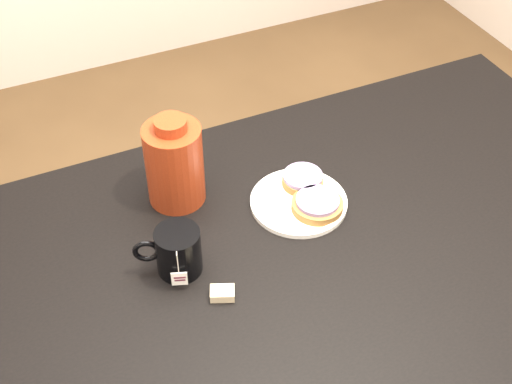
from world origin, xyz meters
TOP-DOWN VIEW (x-y plane):
  - table at (0.00, 0.00)m, footprint 1.40×0.90m
  - plate at (-0.02, 0.13)m, footprint 0.20×0.20m
  - bagel_back at (0.01, 0.17)m, footprint 0.10×0.10m
  - bagel_front at (0.00, 0.09)m, footprint 0.13×0.13m
  - mug at (-0.31, 0.06)m, footprint 0.14×0.11m
  - teabag_pouch at (-0.26, -0.03)m, footprint 0.05×0.05m
  - bagel_package at (-0.24, 0.26)m, footprint 0.12×0.12m

SIDE VIEW (x-z plane):
  - table at x=0.00m, z-range 0.29..1.04m
  - plate at x=-0.02m, z-range 0.75..0.77m
  - teabag_pouch at x=-0.26m, z-range 0.75..0.77m
  - bagel_front at x=0.00m, z-range 0.76..0.79m
  - bagel_back at x=0.01m, z-range 0.76..0.79m
  - mug at x=-0.31m, z-range 0.75..0.85m
  - bagel_package at x=-0.24m, z-range 0.74..0.95m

